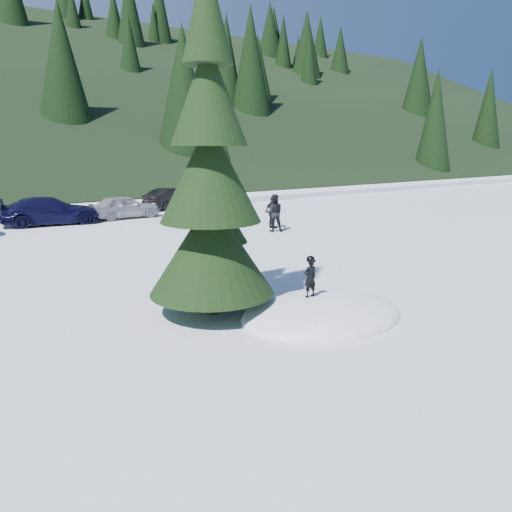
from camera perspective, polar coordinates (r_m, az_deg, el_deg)
ground at (r=13.04m, az=7.52°, el=-6.78°), size 200.00×200.00×0.00m
snow_mound at (r=13.04m, az=7.52°, el=-6.78°), size 4.48×3.52×0.96m
spruce_tall at (r=12.51m, az=-5.28°, el=8.03°), size 3.20×3.20×8.60m
spruce_short at (r=14.35m, az=-4.46°, el=3.75°), size 2.20×2.20×5.37m
child_skier at (r=12.81m, az=6.20°, el=-2.49°), size 0.38×0.25×1.01m
adult_0 at (r=25.14m, az=2.09°, el=4.95°), size 1.15×1.09×1.88m
adult_1 at (r=26.09m, az=1.93°, el=5.03°), size 0.60×1.05×1.69m
car_3 at (r=29.54m, az=-22.46°, el=4.80°), size 5.44×2.76×1.51m
car_4 at (r=30.64m, az=-14.80°, el=5.46°), size 4.10×1.75×1.38m
car_5 at (r=34.77m, az=-9.53°, el=6.53°), size 4.49×2.81×1.40m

